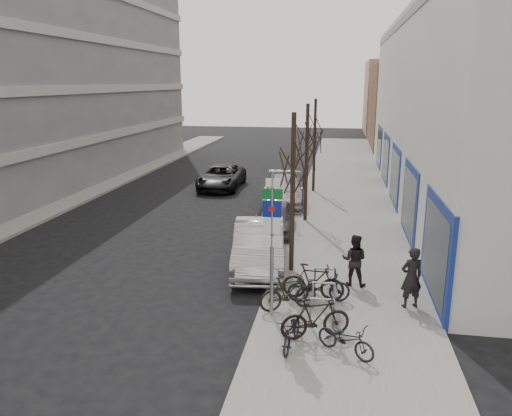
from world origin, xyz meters
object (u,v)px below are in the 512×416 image
(tree_mid, at_px, (307,135))
(pedestrian_near, at_px, (411,277))
(meter_back, at_px, (303,186))
(highway_sign_pole, at_px, (272,236))
(pedestrian_far, at_px, (354,260))
(lane_car, at_px, (222,177))
(tree_far, at_px, (315,124))
(bike_mid_inner, at_px, (288,292))
(bike_mid_curb, at_px, (319,284))
(bike_far_curb, at_px, (346,336))
(bike_near_left, at_px, (292,329))
(parked_car_back, at_px, (284,192))
(tree_near, at_px, (293,156))
(parked_car_front, at_px, (259,246))
(meter_mid, at_px, (293,212))
(bike_far_inner, at_px, (313,281))
(parked_car_mid, at_px, (275,218))
(bike_rack, at_px, (323,292))
(meter_front, at_px, (277,253))

(tree_mid, bearing_deg, pedestrian_near, -67.57)
(meter_back, bearing_deg, highway_sign_pole, -88.98)
(highway_sign_pole, bearing_deg, pedestrian_far, 48.36)
(lane_car, xyz_separation_m, pedestrian_far, (7.77, -14.44, 0.28))
(tree_far, relative_size, bike_mid_inner, 3.18)
(bike_mid_curb, bearing_deg, bike_far_curb, -175.00)
(pedestrian_near, bearing_deg, bike_near_left, 19.85)
(parked_car_back, bearing_deg, tree_near, -87.79)
(tree_far, bearing_deg, parked_car_front, -95.45)
(meter_mid, xyz_separation_m, meter_back, (0.00, 5.50, 0.00))
(tree_far, bearing_deg, bike_mid_curb, -86.11)
(tree_far, bearing_deg, pedestrian_near, -76.63)
(tree_far, relative_size, lane_car, 1.07)
(meter_mid, xyz_separation_m, bike_far_curb, (2.27, -10.25, -0.30))
(bike_far_inner, distance_m, pedestrian_far, 1.81)
(bike_near_left, xyz_separation_m, bike_far_curb, (1.29, -0.14, -0.00))
(highway_sign_pole, relative_size, bike_near_left, 2.74)
(meter_back, distance_m, parked_car_back, 1.24)
(bike_mid_curb, relative_size, pedestrian_far, 1.09)
(meter_back, bearing_deg, bike_mid_curb, -83.38)
(tree_mid, xyz_separation_m, pedestrian_near, (3.64, -8.83, -3.05))
(meter_back, bearing_deg, bike_far_inner, -84.09)
(pedestrian_far, bearing_deg, bike_far_curb, 96.44)
(bike_near_left, xyz_separation_m, parked_car_mid, (-1.73, 9.72, 0.07))
(bike_mid_curb, xyz_separation_m, parked_car_back, (-2.40, 12.07, 0.06))
(parked_car_mid, relative_size, pedestrian_near, 2.23)
(bike_far_curb, relative_size, parked_car_mid, 0.38)
(tree_mid, bearing_deg, bike_mid_inner, -88.69)
(parked_car_front, xyz_separation_m, lane_car, (-4.49, 13.08, -0.10))
(bike_far_curb, relative_size, bike_far_inner, 0.82)
(bike_rack, xyz_separation_m, pedestrian_near, (2.44, 0.57, 0.39))
(meter_front, height_order, bike_mid_inner, meter_front)
(parked_car_front, bearing_deg, meter_mid, 72.93)
(meter_back, bearing_deg, meter_mid, -90.00)
(bike_rack, distance_m, parked_car_back, 12.82)
(tree_mid, xyz_separation_m, bike_near_left, (0.53, -11.61, -3.49))
(parked_car_front, height_order, pedestrian_far, pedestrian_far)
(highway_sign_pole, xyz_separation_m, lane_car, (-5.49, 17.00, -1.74))
(bike_near_left, bearing_deg, bike_far_curb, 1.88)
(parked_car_front, xyz_separation_m, parked_car_mid, (0.00, 4.20, -0.13))
(bike_near_left, height_order, bike_mid_curb, bike_mid_curb)
(tree_near, xyz_separation_m, bike_near_left, (0.53, -5.11, -3.49))
(tree_mid, relative_size, parked_car_mid, 1.37)
(tree_far, bearing_deg, meter_mid, -93.22)
(tree_far, height_order, lane_car, tree_far)
(tree_mid, height_order, pedestrian_near, tree_mid)
(tree_mid, distance_m, meter_mid, 3.55)
(bike_mid_inner, distance_m, bike_far_inner, 1.05)
(tree_near, height_order, tree_mid, same)
(meter_mid, bearing_deg, tree_mid, 73.30)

